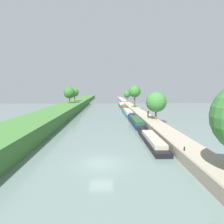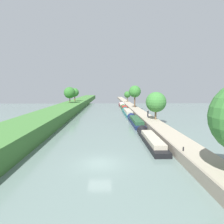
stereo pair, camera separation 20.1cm
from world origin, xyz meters
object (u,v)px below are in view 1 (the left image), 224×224
object	(u,v)px
narrowboat_navy	(135,121)
narrowboat_green	(124,107)
narrowboat_black	(151,139)
narrowboat_maroon	(121,105)
narrowboat_teal	(127,112)
person_walking	(148,113)
mooring_bollard_far	(124,102)
mooring_bollard_near	(184,149)

from	to	relation	value
narrowboat_navy	narrowboat_green	world-z (taller)	narrowboat_navy
narrowboat_black	narrowboat_maroon	world-z (taller)	narrowboat_maroon
narrowboat_teal	narrowboat_maroon	size ratio (longest dim) A/B	1.26
narrowboat_green	person_walking	bearing A→B (deg)	-83.85
narrowboat_navy	mooring_bollard_far	world-z (taller)	mooring_bollard_far
mooring_bollard_near	narrowboat_green	bearing A→B (deg)	91.98
narrowboat_black	narrowboat_teal	bearing A→B (deg)	90.18
narrowboat_green	mooring_bollard_far	bearing A→B (deg)	84.20
narrowboat_maroon	mooring_bollard_far	world-z (taller)	mooring_bollard_far
narrowboat_black	mooring_bollard_near	world-z (taller)	mooring_bollard_near
narrowboat_navy	narrowboat_green	size ratio (longest dim) A/B	1.38
narrowboat_green	narrowboat_navy	bearing A→B (deg)	-90.08
narrowboat_green	mooring_bollard_far	size ratio (longest dim) A/B	24.50
narrowboat_green	narrowboat_maroon	world-z (taller)	narrowboat_maroon
narrowboat_black	person_walking	xyz separation A→B (m)	(3.24, 16.79, 1.54)
narrowboat_navy	person_walking	bearing A→B (deg)	21.52
mooring_bollard_far	narrowboat_teal	bearing A→B (deg)	-93.51
narrowboat_black	narrowboat_teal	world-z (taller)	narrowboat_teal
narrowboat_black	mooring_bollard_near	xyz separation A→B (m)	(1.94, -7.54, 0.89)
person_walking	mooring_bollard_far	xyz separation A→B (m)	(-1.30, 47.48, -0.65)
narrowboat_navy	narrowboat_maroon	size ratio (longest dim) A/B	1.19
narrowboat_black	mooring_bollard_far	distance (m)	64.31
narrowboat_teal	narrowboat_green	size ratio (longest dim) A/B	1.46
narrowboat_navy	narrowboat_maroon	distance (m)	43.21
narrowboat_teal	narrowboat_navy	bearing A→B (deg)	-89.48
narrowboat_teal	narrowboat_black	bearing A→B (deg)	-89.82
narrowboat_black	mooring_bollard_near	distance (m)	7.83
narrowboat_navy	mooring_bollard_near	bearing A→B (deg)	-85.31
narrowboat_teal	mooring_bollard_near	world-z (taller)	mooring_bollard_near
narrowboat_maroon	mooring_bollard_far	distance (m)	5.88
narrowboat_black	narrowboat_navy	size ratio (longest dim) A/B	0.88
narrowboat_black	person_walking	size ratio (longest dim) A/B	8.03
narrowboat_black	narrowboat_teal	xyz separation A→B (m)	(-0.10, 31.07, 0.09)
narrowboat_maroon	mooring_bollard_far	bearing A→B (deg)	71.79
narrowboat_black	narrowboat_maroon	size ratio (longest dim) A/B	1.05
narrowboat_black	mooring_bollard_far	bearing A→B (deg)	88.27
narrowboat_navy	narrowboat_green	xyz separation A→B (m)	(0.04, 30.52, -0.07)
narrowboat_black	mooring_bollard_near	size ratio (longest dim) A/B	29.63
narrowboat_maroon	person_walking	xyz separation A→B (m)	(3.12, -41.95, 1.47)
narrowboat_maroon	mooring_bollard_far	size ratio (longest dim) A/B	28.30
narrowboat_maroon	mooring_bollard_near	xyz separation A→B (m)	(1.82, -66.28, 0.82)
narrowboat_green	person_walking	size ratio (longest dim) A/B	6.64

